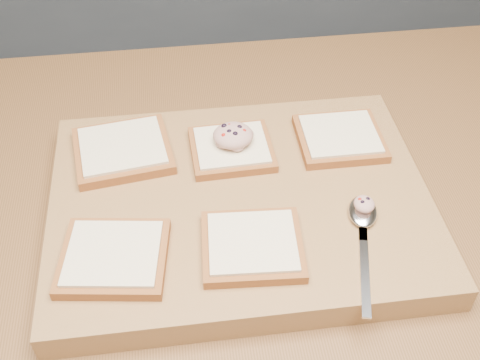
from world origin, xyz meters
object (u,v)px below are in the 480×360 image
object	(u,v)px
cutting_board	(240,205)
bread_far_center	(232,149)
spoon	(363,220)
tuna_salad_dollop	(233,135)

from	to	relation	value
cutting_board	bread_far_center	xyz separation A→B (m)	(-0.00, 0.08, 0.03)
bread_far_center	spoon	xyz separation A→B (m)	(0.14, -0.15, -0.00)
bread_far_center	tuna_salad_dollop	size ratio (longest dim) A/B	2.07
bread_far_center	tuna_salad_dollop	distance (m)	0.02
bread_far_center	spoon	world-z (taller)	bread_far_center
spoon	bread_far_center	bearing A→B (deg)	134.01
tuna_salad_dollop	spoon	distance (m)	0.21
cutting_board	spoon	distance (m)	0.16
tuna_salad_dollop	spoon	size ratio (longest dim) A/B	0.31
cutting_board	tuna_salad_dollop	size ratio (longest dim) A/B	8.86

